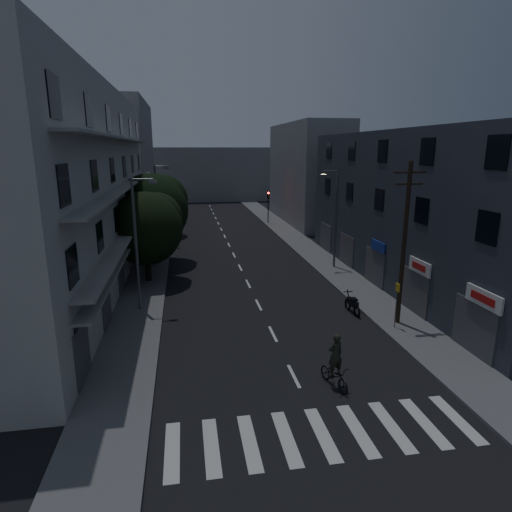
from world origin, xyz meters
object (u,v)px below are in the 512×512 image
object	(u,v)px
bus_stop_sign	(397,297)
motorcycle	(352,305)
utility_pole	(404,241)
cyclist	(335,369)

from	to	relation	value
bus_stop_sign	motorcycle	distance (m)	3.36
utility_pole	bus_stop_sign	distance (m)	3.08
utility_pole	motorcycle	world-z (taller)	utility_pole
utility_pole	cyclist	xyz separation A→B (m)	(-5.80, -5.65, -4.06)
bus_stop_sign	motorcycle	size ratio (longest dim) A/B	1.23
utility_pole	motorcycle	distance (m)	5.19
cyclist	motorcycle	bearing A→B (deg)	47.11
utility_pole	motorcycle	xyz separation A→B (m)	(-1.87, 2.13, -4.35)
bus_stop_sign	cyclist	xyz separation A→B (m)	(-5.31, -5.04, -1.08)
motorcycle	cyclist	distance (m)	8.73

